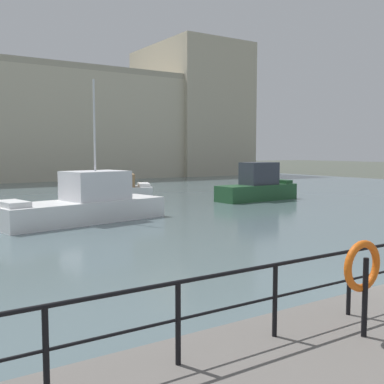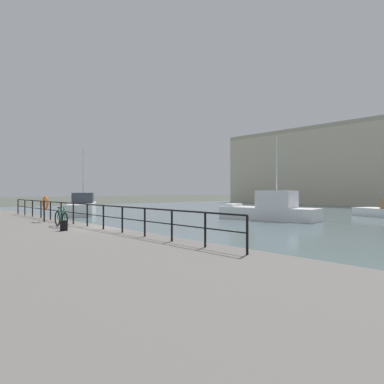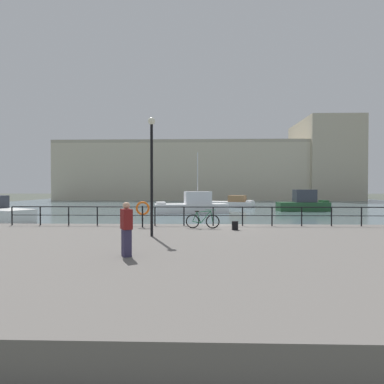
{
  "view_description": "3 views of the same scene",
  "coord_description": "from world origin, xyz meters",
  "views": [
    {
      "loc": [
        -10.11,
        -5.54,
        3.39
      ],
      "look_at": [
        -1.94,
        6.93,
        2.08
      ],
      "focal_mm": 43.59,
      "sensor_mm": 36.0,
      "label": 1
    },
    {
      "loc": [
        15.17,
        -8.06,
        2.46
      ],
      "look_at": [
        -0.65,
        5.9,
        2.34
      ],
      "focal_mm": 32.85,
      "sensor_mm": 36.0,
      "label": 2
    },
    {
      "loc": [
        -1.41,
        -16.98,
        2.86
      ],
      "look_at": [
        -2.03,
        6.47,
        2.5
      ],
      "focal_mm": 27.28,
      "sensor_mm": 36.0,
      "label": 3
    }
  ],
  "objects": [
    {
      "name": "water_basin",
      "position": [
        0.0,
        30.2,
        0.01
      ],
      "size": [
        80.0,
        60.0,
        0.01
      ],
      "primitive_type": "cube",
      "color": "slate",
      "rests_on": "ground_plane"
    },
    {
      "name": "moored_harbor_tender",
      "position": [
        11.24,
        18.75,
        0.96
      ],
      "size": [
        6.21,
        2.24,
        2.61
      ],
      "rotation": [
        0.0,
        0.0,
        0.06
      ],
      "color": "#23512D",
      "rests_on": "water_basin"
    },
    {
      "name": "life_ring_stand",
      "position": [
        -4.48,
        -1.41,
        1.7
      ],
      "size": [
        0.75,
        0.16,
        1.4
      ],
      "color": "black",
      "rests_on": "quay_promenade"
    },
    {
      "name": "moored_red_daysailer",
      "position": [
        -2.21,
        15.87,
        0.88
      ],
      "size": [
        8.45,
        4.0,
        6.81
      ],
      "rotation": [
        0.0,
        0.0,
        3.33
      ],
      "color": "white",
      "rests_on": "water_basin"
    },
    {
      "name": "harbor_building",
      "position": [
        6.08,
        53.31,
        6.94
      ],
      "size": [
        67.74,
        16.67,
        18.5
      ],
      "color": "#C1B79E",
      "rests_on": "ground_plane"
    },
    {
      "name": "moored_white_yacht",
      "position": [
        3.57,
        26.36,
        0.61
      ],
      "size": [
        7.1,
        4.95,
        1.69
      ],
      "rotation": [
        0.0,
        0.0,
        -0.38
      ],
      "color": "white",
      "rests_on": "water_basin"
    }
  ]
}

